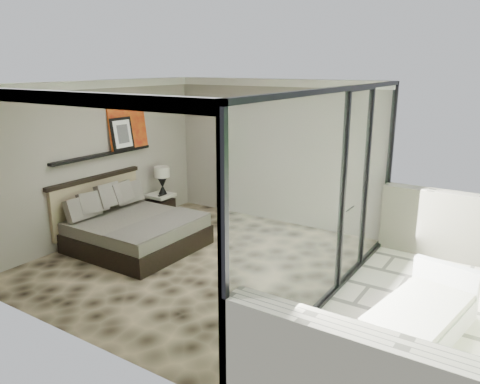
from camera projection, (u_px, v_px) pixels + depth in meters
The scene contains 13 objects.
floor at pixel (198, 261), 7.53m from camera, with size 5.00×5.00×0.00m, color black.
ceiling at pixel (193, 84), 6.80m from camera, with size 4.50×5.00×0.02m, color silver.
back_wall at pixel (274, 152), 9.18m from camera, with size 4.50×0.02×2.80m, color gray.
left_wall at pixel (97, 161), 8.35m from camera, with size 0.02×5.00×2.80m, color gray.
glass_wall at pixel (334, 198), 5.98m from camera, with size 0.08×5.00×2.80m, color white.
terrace_slab at pixel (446, 335), 5.58m from camera, with size 3.00×5.00×0.12m, color silver.
picture_ledge at pixel (103, 155), 8.37m from camera, with size 0.12×2.20×0.05m, color black.
bed at pixel (132, 229), 8.05m from camera, with size 1.98×1.92×1.09m.
nightstand at pixel (161, 207), 9.57m from camera, with size 0.47×0.47×0.47m, color black.
table_lamp at pixel (162, 177), 9.40m from camera, with size 0.31×0.31×0.56m.
abstract_canvas at pixel (127, 124), 8.77m from camera, with size 0.04×0.90×0.90m, color red.
framed_print at pixel (122, 134), 8.62m from camera, with size 0.03×0.50×0.60m, color black.
lounger at pixel (421, 316), 5.50m from camera, with size 1.08×1.75×0.64m.
Camera 1 is at (4.38, -5.48, 3.05)m, focal length 35.00 mm.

